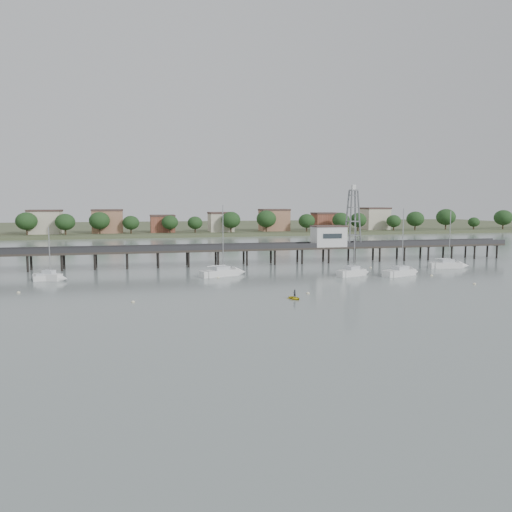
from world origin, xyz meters
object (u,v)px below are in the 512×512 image
Objects in this scene: yellow_dinghy at (295,299)px; sailboat_f at (228,272)px; sailboat_e at (453,265)px; pier at (231,249)px; sailboat_c at (357,272)px; sailboat_d at (405,272)px; lattice_tower at (353,218)px; white_tender at (45,278)px; sailboat_b at (53,277)px.

sailboat_f is at bearing 84.39° from yellow_dinghy.
sailboat_f is (-52.62, 0.18, -0.01)m from sailboat_e.
sailboat_c is at bearing -46.44° from pier.
sailboat_d reaches higher than sailboat_e.
lattice_tower is at bearing 6.23° from sailboat_f.
sailboat_e is 5.42× the size of yellow_dinghy.
sailboat_f reaches higher than white_tender.
sailboat_e reaches higher than yellow_dinghy.
yellow_dinghy is at bearing -87.92° from pier.
lattice_tower reaches higher than sailboat_d.
sailboat_f is at bearing -102.78° from pier.
lattice_tower reaches higher than sailboat_b.
yellow_dinghy is at bearing -153.29° from sailboat_c.
lattice_tower is 40.58m from sailboat_f.
sailboat_b is (-59.97, 7.19, 0.01)m from sailboat_c.
white_tender is (-61.53, 7.58, -0.15)m from sailboat_c.
sailboat_b is at bearing 127.26° from yellow_dinghy.
lattice_tower is 1.06× the size of sailboat_d.
lattice_tower is at bearing 144.85° from sailboat_e.
pier is 10.22× the size of sailboat_d.
sailboat_d is (9.97, -2.00, -0.01)m from sailboat_c.
sailboat_d is at bearing -10.97° from white_tender.
lattice_tower is 27.12m from sailboat_c.
sailboat_b is at bearing 152.69° from sailboat_d.
pier is at bearing -180.00° from lattice_tower.
sailboat_f reaches higher than sailboat_b.
lattice_tower is 1.23× the size of sailboat_c.
sailboat_b reaches higher than yellow_dinghy.
sailboat_e is (26.75, 6.02, -0.01)m from sailboat_c.
lattice_tower is (31.50, 0.00, 7.31)m from pier.
lattice_tower is at bearing 39.65° from sailboat_b.
sailboat_d is (-16.78, -8.01, -0.00)m from sailboat_e.
sailboat_e is 3.31× the size of white_tender.
sailboat_f is (34.10, -1.00, -0.02)m from sailboat_b.
sailboat_e is at bearing -7.15° from sailboat_c.
yellow_dinghy is (5.47, -27.73, -0.63)m from sailboat_f.
sailboat_c is at bearing -157.69° from sailboat_e.
sailboat_c is 0.90× the size of sailboat_e.
white_tender is (-35.66, 1.38, -0.14)m from sailboat_f.
sailboat_f is (-35.84, 8.19, -0.00)m from sailboat_d.
pier is 51.80m from sailboat_e.
lattice_tower is 3.68× the size of white_tender.
sailboat_c reaches higher than sailboat_b.
lattice_tower is 73.46m from white_tender.
sailboat_c is at bearing 148.84° from sailboat_d.
sailboat_f reaches higher than yellow_dinghy.
yellow_dinghy is (-29.88, -44.69, -11.10)m from lattice_tower.
sailboat_b is (-69.44, -15.97, -10.44)m from lattice_tower.
lattice_tower is at bearing 39.47° from yellow_dinghy.
pier is 10.75× the size of sailboat_e.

